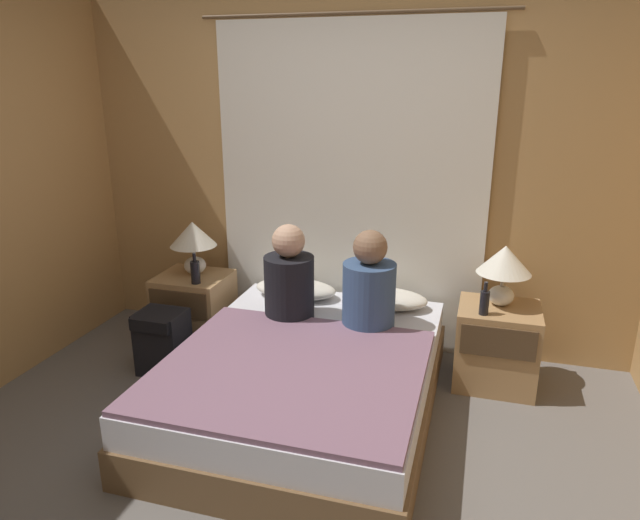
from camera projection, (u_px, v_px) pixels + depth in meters
ground_plane at (264, 486)px, 2.77m from camera, size 16.00×16.00×0.00m
wall_back at (351, 173)px, 3.99m from camera, size 4.02×0.06×2.50m
curtain_panel at (349, 190)px, 3.97m from camera, size 2.09×0.02×2.29m
bed at (306, 380)px, 3.34m from camera, size 1.44×1.90×0.40m
nightstand_left at (195, 309)px, 4.19m from camera, size 0.50×0.45×0.53m
nightstand_right at (496, 346)px, 3.62m from camera, size 0.50×0.45×0.53m
lamp_left at (193, 238)px, 4.07m from camera, size 0.33×0.33×0.39m
lamp_right at (504, 265)px, 3.50m from camera, size 0.33×0.33×0.39m
pillow_left at (296, 289)px, 4.03m from camera, size 0.58×0.31×0.12m
pillow_right at (384, 298)px, 3.86m from camera, size 0.58×0.31×0.12m
blanket_on_bed at (291, 369)px, 3.02m from camera, size 1.38×1.30×0.03m
person_left_in_bed at (289, 279)px, 3.63m from camera, size 0.32×0.32×0.62m
person_right_in_bed at (369, 287)px, 3.50m from camera, size 0.33×0.33×0.62m
beer_bottle_on_left_stand at (195, 272)px, 3.93m from camera, size 0.06×0.06×0.22m
beer_bottle_on_right_stand at (484, 302)px, 3.42m from camera, size 0.06×0.06×0.21m
backpack_on_floor at (162, 339)px, 3.77m from camera, size 0.30×0.28×0.43m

